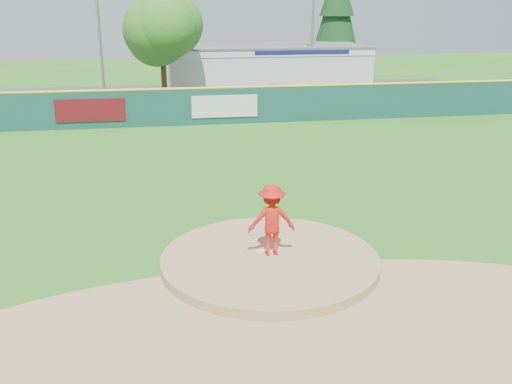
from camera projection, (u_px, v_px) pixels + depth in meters
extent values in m
plane|color=#286B19|center=(270.00, 265.00, 14.45)|extent=(120.00, 120.00, 0.00)
cylinder|color=#9E774C|center=(270.00, 265.00, 14.45)|extent=(5.50, 5.50, 0.50)
cube|color=white|center=(268.00, 250.00, 14.64)|extent=(0.60, 0.15, 0.04)
cylinder|color=#9E774C|center=(299.00, 327.00, 11.64)|extent=(15.40, 15.40, 0.01)
cube|color=#38383A|center=(194.00, 99.00, 39.70)|extent=(44.00, 16.00, 0.02)
imported|color=red|center=(272.00, 220.00, 14.23)|extent=(1.21, 0.73, 1.83)
imported|color=silver|center=(292.00, 92.00, 38.22)|extent=(4.85, 2.45, 1.32)
cube|color=silver|center=(265.00, 67.00, 44.87)|extent=(15.00, 8.00, 3.20)
cube|color=white|center=(275.00, 53.00, 40.67)|extent=(15.00, 0.06, 0.55)
cube|color=#0F194C|center=(303.00, 52.00, 40.96)|extent=(7.00, 0.03, 0.28)
cube|color=#59595B|center=(265.00, 45.00, 44.35)|extent=(15.20, 8.20, 0.12)
cube|color=#5C0D13|center=(90.00, 110.00, 29.90)|extent=(3.60, 0.04, 1.20)
cube|color=silver|center=(225.00, 106.00, 31.07)|extent=(3.60, 0.04, 1.20)
cube|color=#123D38|center=(205.00, 107.00, 30.97)|extent=(40.00, 0.10, 2.00)
cylinder|color=yellow|center=(204.00, 88.00, 30.66)|extent=(40.00, 0.14, 0.14)
cylinder|color=#382314|center=(164.00, 85.00, 37.09)|extent=(0.36, 0.36, 2.60)
sphere|color=#387F23|center=(162.00, 33.00, 36.07)|extent=(5.60, 5.60, 5.60)
cylinder|color=#382314|center=(334.00, 70.00, 50.02)|extent=(0.40, 0.40, 1.60)
cone|color=#113A16|center=(337.00, 13.00, 48.53)|extent=(4.40, 4.40, 7.90)
cylinder|color=gray|center=(98.00, 17.00, 36.98)|extent=(0.20, 0.20, 11.00)
cylinder|color=gray|center=(313.00, 23.00, 41.49)|extent=(0.20, 0.20, 10.00)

